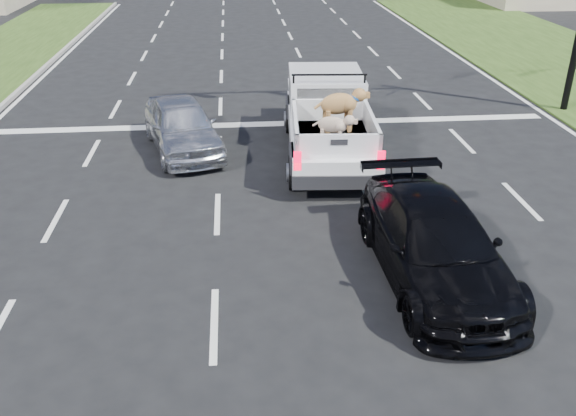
{
  "coord_description": "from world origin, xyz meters",
  "views": [
    {
      "loc": [
        -1.27,
        -8.12,
        6.16
      ],
      "look_at": [
        -0.36,
        2.0,
        1.07
      ],
      "focal_mm": 38.0,
      "sensor_mm": 36.0,
      "label": 1
    }
  ],
  "objects": [
    {
      "name": "road_markings",
      "position": [
        0.0,
        6.56,
        0.01
      ],
      "size": [
        17.75,
        60.0,
        0.01
      ],
      "color": "silver",
      "rests_on": "ground"
    },
    {
      "name": "silver_sedan",
      "position": [
        -2.73,
        7.99,
        0.72
      ],
      "size": [
        2.71,
        4.5,
        1.43
      ],
      "primitive_type": "imported",
      "rotation": [
        0.0,
        0.0,
        0.26
      ],
      "color": "silver",
      "rests_on": "ground"
    },
    {
      "name": "ground",
      "position": [
        0.0,
        0.0,
        0.0
      ],
      "size": [
        160.0,
        160.0,
        0.0
      ],
      "primitive_type": "plane",
      "color": "black",
      "rests_on": "ground"
    },
    {
      "name": "pickup_truck",
      "position": [
        1.22,
        7.42,
        1.02
      ],
      "size": [
        2.55,
        5.99,
        2.2
      ],
      "rotation": [
        0.0,
        0.0,
        -0.07
      ],
      "color": "black",
      "rests_on": "ground"
    },
    {
      "name": "black_coupe",
      "position": [
        2.2,
        1.06,
        0.71
      ],
      "size": [
        2.15,
        4.96,
        1.42
      ],
      "primitive_type": "imported",
      "rotation": [
        0.0,
        0.0,
        0.03
      ],
      "color": "black",
      "rests_on": "ground"
    }
  ]
}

